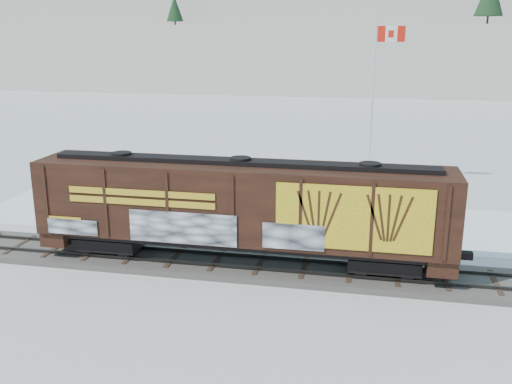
% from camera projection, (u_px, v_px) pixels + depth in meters
% --- Properties ---
extents(ground, '(500.00, 500.00, 0.00)m').
position_uv_depth(ground, '(304.00, 273.00, 25.28)').
color(ground, white).
rests_on(ground, ground).
extents(rail_track, '(50.00, 3.40, 0.43)m').
position_uv_depth(rail_track, '(304.00, 270.00, 25.24)').
color(rail_track, '#59544C').
rests_on(rail_track, ground).
extents(parking_strip, '(40.00, 8.00, 0.03)m').
position_uv_depth(parking_strip, '(320.00, 221.00, 32.36)').
color(parking_strip, white).
rests_on(parking_strip, ground).
extents(hillside, '(360.00, 110.00, 93.00)m').
position_uv_depth(hillside, '(368.00, 20.00, 153.55)').
color(hillside, white).
rests_on(hillside, ground).
extents(hopper_railcar, '(18.29, 3.06, 4.59)m').
position_uv_depth(hopper_railcar, '(241.00, 205.00, 25.04)').
color(hopper_railcar, black).
rests_on(hopper_railcar, rail_track).
extents(flagpole, '(2.30, 0.90, 10.99)m').
position_uv_depth(flagpole, '(372.00, 130.00, 38.39)').
color(flagpole, silver).
rests_on(flagpole, ground).
extents(car_silver, '(5.12, 2.21, 1.72)m').
position_uv_depth(car_silver, '(286.00, 213.00, 30.86)').
color(car_silver, '#AEB1B6').
rests_on(car_silver, parking_strip).
extents(car_white, '(5.19, 2.85, 1.62)m').
position_uv_depth(car_white, '(295.00, 202.00, 33.03)').
color(car_white, white).
rests_on(car_white, parking_strip).
extents(car_dark, '(4.85, 3.11, 1.31)m').
position_uv_depth(car_dark, '(356.00, 217.00, 30.83)').
color(car_dark, '#212429').
rests_on(car_dark, parking_strip).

